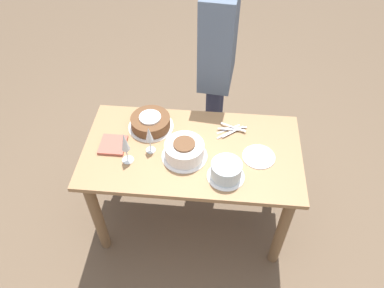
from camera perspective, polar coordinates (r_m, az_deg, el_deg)
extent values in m
plane|color=brown|center=(2.87, 0.00, -11.03)|extent=(12.00, 12.00, 0.00)
cube|color=#9E754C|center=(2.28, 0.00, -1.12)|extent=(1.32, 0.71, 0.03)
cylinder|color=brown|center=(2.78, 12.68, -2.86)|extent=(0.07, 0.07, 0.72)
cylinder|color=brown|center=(2.83, -11.36, -1.23)|extent=(0.07, 0.07, 0.72)
cylinder|color=brown|center=(2.45, 13.49, -12.78)|extent=(0.07, 0.07, 0.72)
cylinder|color=brown|center=(2.52, -14.23, -10.64)|extent=(0.07, 0.07, 0.72)
cylinder|color=white|center=(2.23, -1.15, -1.82)|extent=(0.27, 0.27, 0.01)
cylinder|color=white|center=(2.19, -1.17, -0.95)|extent=(0.23, 0.23, 0.10)
cylinder|color=brown|center=(2.15, -1.19, 0.02)|extent=(0.13, 0.13, 0.01)
cylinder|color=white|center=(2.42, -6.26, 2.68)|extent=(0.29, 0.29, 0.01)
cylinder|color=brown|center=(2.39, -6.34, 3.34)|extent=(0.25, 0.25, 0.07)
cylinder|color=white|center=(2.36, -6.42, 4.08)|extent=(0.14, 0.14, 0.01)
cylinder|color=white|center=(2.14, 5.15, -4.91)|extent=(0.21, 0.21, 0.01)
cylinder|color=silver|center=(2.10, 5.24, -4.00)|extent=(0.17, 0.17, 0.10)
cylinder|color=silver|center=(2.24, -9.72, -2.40)|extent=(0.07, 0.07, 0.00)
cylinder|color=silver|center=(2.20, -9.88, -1.56)|extent=(0.01, 0.01, 0.09)
cone|color=silver|center=(2.12, -10.24, 0.38)|extent=(0.05, 0.05, 0.12)
cylinder|color=silver|center=(2.27, -6.29, -0.94)|extent=(0.06, 0.06, 0.00)
cylinder|color=silver|center=(2.24, -6.38, -0.15)|extent=(0.01, 0.01, 0.09)
cone|color=silver|center=(2.17, -6.58, 1.53)|extent=(0.05, 0.05, 0.10)
cylinder|color=silver|center=(2.26, 10.13, -1.91)|extent=(0.19, 0.19, 0.01)
cube|color=silver|center=(2.40, 5.57, 2.27)|extent=(0.15, 0.10, 0.00)
cube|color=silver|center=(2.37, 5.51, 1.68)|extent=(0.14, 0.12, 0.00)
cube|color=silver|center=(2.40, 6.36, 2.45)|extent=(0.17, 0.04, 0.00)
cube|color=silver|center=(2.37, 6.26, 1.88)|extent=(0.14, 0.12, 0.00)
cube|color=silver|center=(2.38, 5.99, 2.23)|extent=(0.17, 0.01, 0.00)
cube|color=silver|center=(2.39, 6.30, 2.56)|extent=(0.16, 0.08, 0.00)
cube|color=#B75B4C|center=(2.33, -11.95, -0.12)|extent=(0.16, 0.16, 0.02)
cylinder|color=#2D334C|center=(3.09, 3.70, 5.48)|extent=(0.11, 0.11, 0.79)
cylinder|color=#2D334C|center=(2.93, 3.07, 2.68)|extent=(0.11, 0.11, 0.79)
cube|color=slate|center=(2.57, 4.11, 15.99)|extent=(0.26, 0.42, 0.66)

